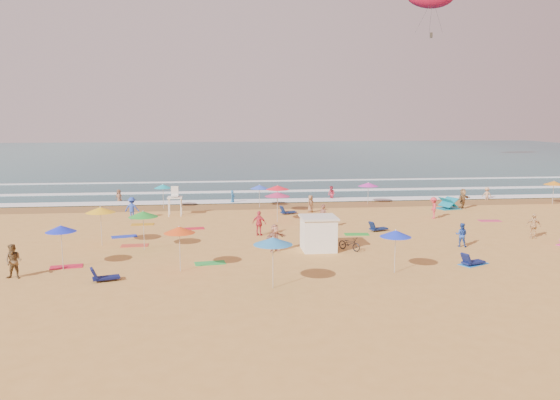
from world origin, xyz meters
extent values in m
plane|color=gold|center=(0.00, 0.00, 0.00)|extent=(220.00, 220.00, 0.00)
cube|color=#0C4756|center=(0.00, 84.00, 0.00)|extent=(220.00, 140.00, 0.18)
plane|color=olive|center=(0.00, 12.50, 0.01)|extent=(220.00, 220.00, 0.00)
cube|color=white|center=(0.00, 15.00, 0.10)|extent=(200.00, 2.20, 0.05)
cube|color=white|center=(0.00, 22.00, 0.10)|extent=(200.00, 1.60, 0.05)
cube|color=white|center=(0.00, 32.00, 0.10)|extent=(200.00, 1.20, 0.05)
cube|color=white|center=(2.06, -5.17, 1.00)|extent=(2.00, 2.00, 2.00)
cube|color=silver|center=(2.06, -5.17, 2.06)|extent=(2.20, 2.20, 0.12)
imported|color=black|center=(3.96, -5.47, 0.42)|extent=(1.44, 1.59, 0.84)
cone|color=orange|center=(27.50, 10.15, 2.06)|extent=(1.82, 1.82, 0.35)
cone|color=#1A34E4|center=(5.14, -10.62, 2.12)|extent=(1.64, 1.64, 0.35)
cone|color=yellow|center=(-11.55, -2.33, 2.32)|extent=(1.85, 1.85, 0.35)
cone|color=#F04B14|center=(-6.14, -9.03, 2.26)|extent=(1.66, 1.66, 0.35)
cone|color=#16A6B9|center=(-9.00, 12.02, 2.04)|extent=(1.58, 1.58, 0.35)
cone|color=#FF1A2F|center=(1.05, 8.63, 2.20)|extent=(1.98, 1.98, 0.35)
cone|color=#C72C62|center=(0.54, 4.25, 2.22)|extent=(1.99, 1.99, 0.35)
cone|color=blue|center=(-0.29, 11.65, 1.91)|extent=(1.67, 1.67, 0.35)
cone|color=#2D84CB|center=(-1.52, -12.49, 2.32)|extent=(1.88, 1.88, 0.35)
cone|color=#1A2BDF|center=(-12.46, -7.94, 2.25)|extent=(1.60, 1.60, 0.35)
cone|color=green|center=(-8.68, -3.89, 2.26)|extent=(1.81, 1.81, 0.35)
cone|color=#CC2DAA|center=(10.17, 12.50, 1.88)|extent=(1.91, 1.91, 0.35)
cube|color=#0E1449|center=(-9.73, -10.39, 0.17)|extent=(1.41, 0.91, 0.34)
cube|color=#0F1E4C|center=(7.47, 0.00, 0.17)|extent=(1.41, 0.95, 0.34)
cube|color=#101950|center=(9.99, -9.65, 0.17)|extent=(1.41, 0.96, 0.34)
cube|color=navy|center=(1.89, 7.77, 0.17)|extent=(1.41, 0.92, 0.34)
cube|color=red|center=(-12.43, -7.46, 0.01)|extent=(1.83, 1.17, 0.03)
cube|color=#1F34C2|center=(-10.56, 0.16, 0.01)|extent=(1.86, 1.25, 0.03)
cube|color=green|center=(-4.59, -7.61, 0.01)|extent=(1.80, 1.08, 0.03)
cube|color=#C48615|center=(-9.89, 4.45, 0.01)|extent=(1.73, 0.92, 0.03)
cube|color=#CB412F|center=(-9.45, -2.70, 0.01)|extent=(1.74, 0.93, 0.03)
cube|color=red|center=(-5.98, 2.39, 0.01)|extent=(1.81, 1.10, 0.03)
cube|color=blue|center=(10.09, -9.47, 0.01)|extent=(1.91, 1.54, 0.03)
cube|color=green|center=(5.59, -0.98, 0.01)|extent=(1.77, 1.01, 0.03)
cube|color=#D0305D|center=(17.44, 2.84, 0.01)|extent=(1.78, 1.03, 0.03)
imported|color=#E13846|center=(13.38, 4.48, 0.88)|extent=(0.93, 1.27, 1.75)
imported|color=#2A7DC7|center=(-2.66, 14.28, 0.51)|extent=(0.57, 0.65, 1.51)
imported|color=tan|center=(-0.67, -5.31, 0.86)|extent=(1.58, 1.35, 1.72)
imported|color=blue|center=(-11.01, 6.91, 0.90)|extent=(1.24, 0.82, 1.80)
imported|color=brown|center=(3.62, 1.41, 0.90)|extent=(0.76, 0.77, 1.79)
imported|color=#D93647|center=(-1.25, -0.53, 0.87)|extent=(1.10, 0.84, 1.73)
imported|color=#C9324A|center=(7.28, 15.65, 0.56)|extent=(0.97, 1.00, 1.63)
imported|color=#254BAD|center=(11.27, -5.31, 0.76)|extent=(0.93, 0.87, 1.53)
imported|color=brown|center=(-14.47, -9.41, 0.89)|extent=(0.95, 0.79, 1.79)
imported|color=tan|center=(22.81, 13.85, 0.51)|extent=(1.03, 0.67, 1.51)
imported|color=#E0B276|center=(17.27, -3.44, 0.84)|extent=(1.05, 0.60, 1.68)
imported|color=brown|center=(-13.68, 16.40, 0.50)|extent=(0.86, 0.73, 1.50)
imported|color=#976A45|center=(3.90, 8.46, 0.76)|extent=(0.83, 0.88, 1.51)
imported|color=#A37A4B|center=(17.90, 8.75, 0.92)|extent=(1.70, 1.42, 1.83)
cube|color=#3F3326|center=(32.68, 55.08, 22.20)|extent=(0.40, 0.30, 0.90)
camera|label=1|loc=(-4.09, -37.70, 8.07)|focal=35.00mm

